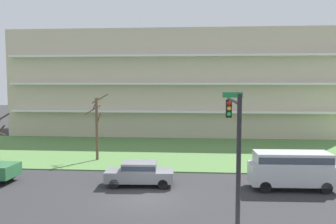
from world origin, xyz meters
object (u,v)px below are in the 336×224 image
Objects in this scene: van_silver_center_left at (292,167)px; traffic_signal_mast at (234,140)px; tree_left at (97,125)px; sedan_gray_near_left at (140,172)px.

van_silver_center_left is 9.15m from traffic_signal_mast.
tree_left is 8.90m from sedan_gray_near_left.
traffic_signal_mast is (5.27, -7.49, 3.43)m from sedan_gray_near_left.
van_silver_center_left reaches higher than sedan_gray_near_left.
tree_left is at bearing 124.66° from traffic_signal_mast.
van_silver_center_left is (14.49, -7.14, -1.63)m from tree_left.
tree_left is 0.91× the size of traffic_signal_mast.
traffic_signal_mast is at bearing -55.34° from tree_left.
van_silver_center_left is at bearing 176.97° from sedan_gray_near_left.
traffic_signal_mast is at bearing 57.83° from van_silver_center_left.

